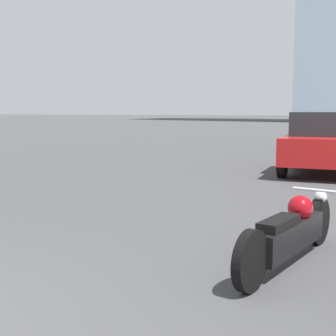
# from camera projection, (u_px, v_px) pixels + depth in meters

# --- Properties ---
(motorcycle) EXTENTS (0.83, 2.52, 0.73)m
(motorcycle) POSITION_uv_depth(u_px,v_px,m) (291.00, 232.00, 5.17)
(motorcycle) COLOR black
(motorcycle) RESTS_ON ground_plane
(parked_car_red) EXTENTS (1.94, 3.85, 1.66)m
(parked_car_red) POSITION_uv_depth(u_px,v_px,m) (322.00, 143.00, 12.62)
(parked_car_red) COLOR red
(parked_car_red) RESTS_ON ground_plane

